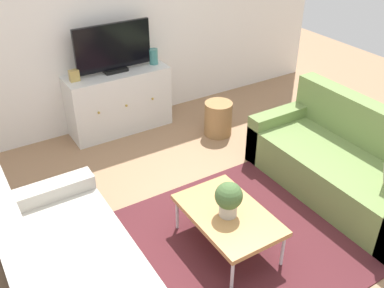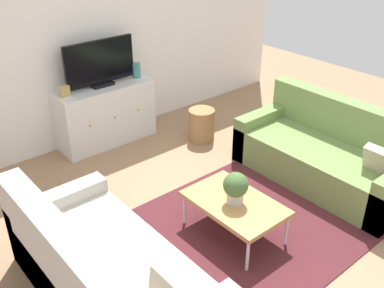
{
  "view_description": "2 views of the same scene",
  "coord_description": "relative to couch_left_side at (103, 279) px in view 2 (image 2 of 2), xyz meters",
  "views": [
    {
      "loc": [
        -1.8,
        -2.35,
        2.78
      ],
      "look_at": [
        0.0,
        0.56,
        0.66
      ],
      "focal_mm": 40.93,
      "sensor_mm": 36.0,
      "label": 1
    },
    {
      "loc": [
        -2.51,
        -2.42,
        2.78
      ],
      "look_at": [
        0.0,
        0.56,
        0.66
      ],
      "focal_mm": 41.65,
      "sensor_mm": 36.0,
      "label": 2
    }
  ],
  "objects": [
    {
      "name": "wall_back",
      "position": [
        1.44,
        2.65,
        1.06
      ],
      "size": [
        6.4,
        0.12,
        2.7
      ],
      "primitive_type": "cube",
      "color": "white",
      "rests_on": "ground_plane"
    },
    {
      "name": "area_rug",
      "position": [
        1.44,
        -0.05,
        -0.28
      ],
      "size": [
        2.5,
        1.9,
        0.01
      ],
      "primitive_type": "cube",
      "color": "#4C1E23",
      "rests_on": "ground_plane"
    },
    {
      "name": "wicker_basket",
      "position": [
        2.41,
        1.62,
        -0.07
      ],
      "size": [
        0.34,
        0.34,
        0.42
      ],
      "primitive_type": "cylinder",
      "color": "#9E7547",
      "rests_on": "ground_plane"
    },
    {
      "name": "couch_left_side",
      "position": [
        0.0,
        0.0,
        0.0
      ],
      "size": [
        0.89,
        1.94,
        0.88
      ],
      "color": "#B2ADA3",
      "rests_on": "ground_plane"
    },
    {
      "name": "couch_right_side",
      "position": [
        2.88,
        0.0,
        0.0
      ],
      "size": [
        0.89,
        1.94,
        0.88
      ],
      "color": "olive",
      "rests_on": "ground_plane"
    },
    {
      "name": "flat_screen_tv",
      "position": [
        1.44,
        2.39,
        0.77
      ],
      "size": [
        0.92,
        0.16,
        0.58
      ],
      "color": "black",
      "rests_on": "tv_console"
    },
    {
      "name": "potted_plant",
      "position": [
        1.35,
        -0.04,
        0.26
      ],
      "size": [
        0.23,
        0.23,
        0.31
      ],
      "color": "#B7B2A8",
      "rests_on": "coffee_table"
    },
    {
      "name": "mantel_clock",
      "position": [
        0.93,
        2.37,
        0.55
      ],
      "size": [
        0.11,
        0.07,
        0.13
      ],
      "primitive_type": "cube",
      "color": "tan",
      "rests_on": "tv_console"
    },
    {
      "name": "tv_console",
      "position": [
        1.44,
        2.37,
        0.1
      ],
      "size": [
        1.25,
        0.47,
        0.77
      ],
      "color": "silver",
      "rests_on": "ground_plane"
    },
    {
      "name": "glass_vase",
      "position": [
        1.94,
        2.37,
        0.58
      ],
      "size": [
        0.11,
        0.11,
        0.19
      ],
      "primitive_type": "cylinder",
      "color": "teal",
      "rests_on": "tv_console"
    },
    {
      "name": "coffee_table",
      "position": [
        1.37,
        -0.03,
        0.06
      ],
      "size": [
        0.59,
        0.92,
        0.38
      ],
      "color": "#B7844C",
      "rests_on": "ground_plane"
    },
    {
      "name": "ground_plane",
      "position": [
        1.44,
        0.1,
        -0.29
      ],
      "size": [
        10.0,
        10.0,
        0.0
      ],
      "primitive_type": "plane",
      "color": "#997251"
    }
  ]
}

